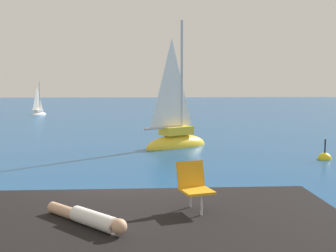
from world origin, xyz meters
name	(u,v)px	position (x,y,z in m)	size (l,w,h in m)	color
ground_plane	(120,221)	(0.00, 0.00, 0.00)	(160.00, 160.00, 0.00)	navy
boulder_seaward	(149,243)	(0.65, -1.38, 0.00)	(1.25, 1.00, 0.69)	black
boulder_inland	(60,240)	(-1.16, -1.11, 0.00)	(1.38, 1.10, 0.76)	black
sailboat_near	(176,139)	(2.06, 11.41, 0.37)	(3.67, 3.04, 6.86)	yellow
sailboat_far	(39,113)	(-9.96, 32.55, 0.19)	(1.52, 1.95, 3.59)	white
person_sunbather	(89,218)	(-0.24, -3.46, 1.21)	(1.35, 1.33, 0.25)	white
beach_chair	(194,184)	(1.41, -2.73, 1.54)	(0.63, 0.71, 0.80)	orange
marker_buoy	(325,159)	(8.06, 7.66, 0.01)	(0.56, 0.56, 1.13)	yellow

